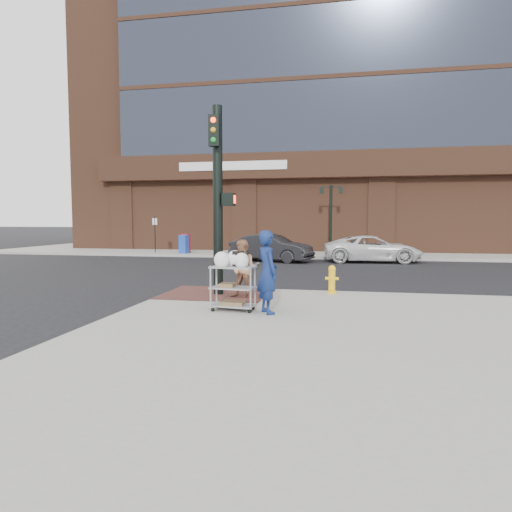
% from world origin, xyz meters
% --- Properties ---
extents(ground, '(220.00, 220.00, 0.00)m').
position_xyz_m(ground, '(0.00, 0.00, 0.00)').
color(ground, black).
rests_on(ground, ground).
extents(sidewalk_far, '(65.00, 36.00, 0.15)m').
position_xyz_m(sidewalk_far, '(12.50, 32.00, 0.07)').
color(sidewalk_far, gray).
rests_on(sidewalk_far, ground).
extents(brick_curb_ramp, '(2.80, 2.40, 0.01)m').
position_xyz_m(brick_curb_ramp, '(-0.60, 0.90, 0.16)').
color(brick_curb_ramp, '#502A25').
rests_on(brick_curb_ramp, sidewalk_near).
extents(bank_building, '(42.00, 26.00, 28.00)m').
position_xyz_m(bank_building, '(5.00, 31.00, 14.15)').
color(bank_building, brown).
rests_on(bank_building, sidewalk_far).
extents(lamp_post, '(1.32, 0.22, 4.00)m').
position_xyz_m(lamp_post, '(2.00, 16.00, 2.62)').
color(lamp_post, black).
rests_on(lamp_post, sidewalk_far).
extents(parking_sign, '(0.05, 0.05, 2.20)m').
position_xyz_m(parking_sign, '(-8.50, 15.00, 1.25)').
color(parking_sign, black).
rests_on(parking_sign, sidewalk_far).
extents(traffic_signal_pole, '(0.61, 0.51, 5.00)m').
position_xyz_m(traffic_signal_pole, '(-0.48, 0.77, 2.83)').
color(traffic_signal_pole, black).
rests_on(traffic_signal_pole, sidewalk_near).
extents(woman_blue, '(0.71, 0.78, 1.79)m').
position_xyz_m(woman_blue, '(1.22, -1.41, 1.05)').
color(woman_blue, navy).
rests_on(woman_blue, sidewalk_near).
extents(pedestrian_tan, '(0.80, 0.67, 1.51)m').
position_xyz_m(pedestrian_tan, '(0.29, 0.38, 0.90)').
color(pedestrian_tan, '#A6714E').
rests_on(pedestrian_tan, sidewalk_near).
extents(sedan_dark, '(4.55, 2.66, 1.42)m').
position_xyz_m(sedan_dark, '(-0.91, 12.24, 0.71)').
color(sedan_dark, black).
rests_on(sedan_dark, ground).
extents(minivan_white, '(5.03, 2.60, 1.35)m').
position_xyz_m(minivan_white, '(4.23, 12.87, 0.68)').
color(minivan_white, silver).
rests_on(minivan_white, ground).
extents(utility_cart, '(1.01, 0.64, 1.33)m').
position_xyz_m(utility_cart, '(0.42, -1.25, 0.75)').
color(utility_cart, gray).
rests_on(utility_cart, sidewalk_near).
extents(fire_hydrant, '(0.37, 0.26, 0.78)m').
position_xyz_m(fire_hydrant, '(2.51, 1.54, 0.55)').
color(fire_hydrant, yellow).
rests_on(fire_hydrant, sidewalk_near).
extents(newsbox_red, '(0.49, 0.44, 1.14)m').
position_xyz_m(newsbox_red, '(-6.66, 15.29, 0.72)').
color(newsbox_red, '#B8152C').
rests_on(newsbox_red, sidewalk_far).
extents(newsbox_blue, '(0.52, 0.49, 1.10)m').
position_xyz_m(newsbox_blue, '(-6.60, 14.79, 0.70)').
color(newsbox_blue, '#1A43AC').
rests_on(newsbox_blue, sidewalk_far).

